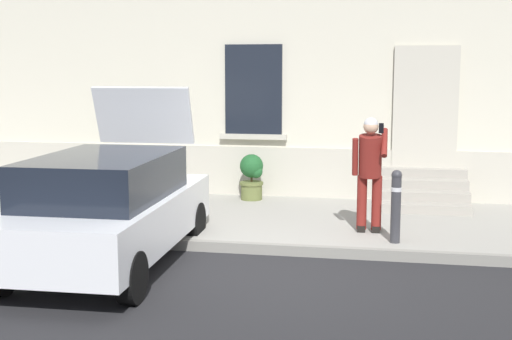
% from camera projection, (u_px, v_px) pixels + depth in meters
% --- Properties ---
extents(ground_plane, '(80.00, 80.00, 0.00)m').
position_uv_depth(ground_plane, '(266.00, 274.00, 8.76)').
color(ground_plane, '#232326').
extents(sidewalk, '(24.00, 3.60, 0.15)m').
position_uv_depth(sidewalk, '(295.00, 221.00, 11.47)').
color(sidewalk, '#99968E').
rests_on(sidewalk, ground).
extents(curb_edge, '(24.00, 0.12, 0.15)m').
position_uv_depth(curb_edge, '(277.00, 249.00, 9.66)').
color(curb_edge, gray).
rests_on(curb_edge, ground).
extents(building_facade, '(24.00, 1.52, 7.50)m').
position_uv_depth(building_facade, '(313.00, 10.00, 13.35)').
color(building_facade, beige).
rests_on(building_facade, ground).
extents(entrance_stoop, '(1.54, 1.28, 0.64)m').
position_uv_depth(entrance_stoop, '(424.00, 193.00, 12.31)').
color(entrance_stoop, '#9E998E').
rests_on(entrance_stoop, sidewalk).
extents(hatchback_car_white, '(1.86, 4.10, 2.34)m').
position_uv_depth(hatchback_car_white, '(109.00, 207.00, 9.03)').
color(hatchback_car_white, white).
rests_on(hatchback_car_white, ground).
extents(bollard_near_person, '(0.15, 0.15, 1.04)m').
position_uv_depth(bollard_near_person, '(396.00, 204.00, 9.67)').
color(bollard_near_person, '#333338').
rests_on(bollard_near_person, sidewalk).
extents(bollard_far_left, '(0.15, 0.15, 1.04)m').
position_uv_depth(bollard_far_left, '(116.00, 194.00, 10.44)').
color(bollard_far_left, '#333338').
rests_on(bollard_far_left, sidewalk).
extents(person_on_phone, '(0.51, 0.50, 1.74)m').
position_uv_depth(person_on_phone, '(370.00, 167.00, 10.20)').
color(person_on_phone, maroon).
rests_on(person_on_phone, sidewalk).
extents(planter_charcoal, '(0.44, 0.44, 0.86)m').
position_uv_depth(planter_charcoal, '(116.00, 171.00, 13.44)').
color(planter_charcoal, '#2D2D30').
rests_on(planter_charcoal, sidewalk).
extents(planter_olive, '(0.44, 0.44, 0.86)m').
position_uv_depth(planter_olive, '(252.00, 176.00, 12.87)').
color(planter_olive, '#606B38').
rests_on(planter_olive, sidewalk).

